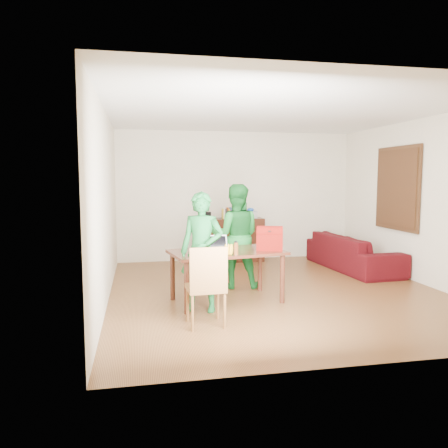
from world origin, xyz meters
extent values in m
cube|color=#432410|center=(0.00, 0.00, -0.05)|extent=(5.00, 5.50, 0.10)
cube|color=white|center=(0.00, 0.00, 2.75)|extent=(5.00, 5.50, 0.10)
cube|color=beige|center=(0.00, 2.80, 1.35)|extent=(5.00, 0.10, 2.70)
cube|color=beige|center=(0.00, -2.80, 1.35)|extent=(5.00, 0.10, 2.70)
cube|color=beige|center=(-2.55, 0.00, 1.35)|extent=(0.10, 5.50, 2.70)
cube|color=beige|center=(2.55, 0.00, 1.35)|extent=(0.10, 5.50, 2.70)
cube|color=#3F2614|center=(2.46, 0.70, 1.55)|extent=(0.04, 1.28, 1.48)
cube|color=#4F3317|center=(2.43, 0.70, 1.55)|extent=(0.01, 1.18, 1.36)
cube|color=#311A0D|center=(-0.20, 2.51, 0.45)|extent=(1.40, 0.45, 0.90)
cube|color=black|center=(-0.70, 2.51, 0.97)|extent=(0.20, 0.14, 0.14)
cube|color=#A9ACB3|center=(0.25, 2.51, 0.97)|extent=(0.24, 0.22, 0.14)
ellipsoid|color=#1B50B4|center=(0.25, 2.51, 1.08)|extent=(0.14, 0.14, 0.07)
cube|color=#311A0D|center=(-0.86, -0.42, 0.70)|extent=(1.67, 1.12, 0.04)
cylinder|color=#311A0D|center=(-1.47, -0.89, 0.34)|extent=(0.07, 0.07, 0.68)
cylinder|color=#311A0D|center=(-0.11, -0.65, 0.34)|extent=(0.07, 0.07, 0.68)
cylinder|color=#311A0D|center=(-1.60, -0.20, 0.34)|extent=(0.07, 0.07, 0.68)
cylinder|color=#311A0D|center=(-0.24, 0.04, 0.34)|extent=(0.07, 0.07, 0.68)
cube|color=brown|center=(-1.30, -1.35, 0.44)|extent=(0.45, 0.43, 0.05)
cube|color=brown|center=(-1.29, -1.54, 0.71)|extent=(0.44, 0.05, 0.49)
imported|color=#145A26|center=(-1.26, -0.78, 0.78)|extent=(0.67, 0.57, 1.56)
imported|color=#166523|center=(-0.55, 0.37, 0.82)|extent=(0.91, 0.78, 1.64)
cube|color=white|center=(-1.00, -0.51, 0.73)|extent=(0.32, 0.22, 0.02)
cube|color=black|center=(-1.00, -0.51, 0.84)|extent=(0.31, 0.08, 0.20)
cylinder|color=brown|center=(-0.80, -0.75, 0.81)|extent=(0.08, 0.08, 0.18)
cube|color=#6E0A07|center=(-0.25, -0.47, 0.85)|extent=(0.41, 0.31, 0.27)
imported|color=#3F0814|center=(1.95, 1.27, 0.32)|extent=(1.02, 2.28, 0.65)
camera|label=1|loc=(-2.05, -6.31, 1.73)|focal=35.00mm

